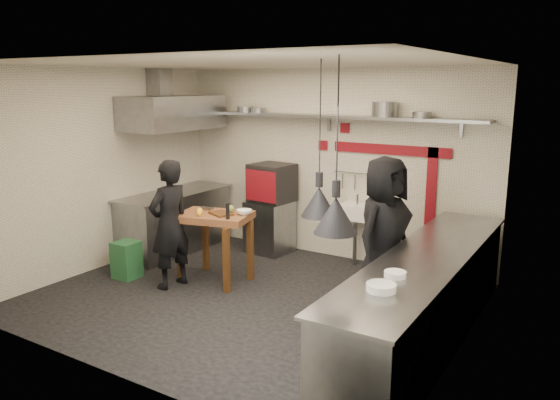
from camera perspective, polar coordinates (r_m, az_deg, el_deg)
The scene contains 47 objects.
floor at distance 6.79m, azimuth -3.21°, elevation -10.27°, with size 5.00×5.00×0.00m, color black.
ceiling at distance 6.28m, azimuth -3.51°, elevation 14.07°, with size 5.00×5.00×0.00m, color beige.
wall_back at distance 8.17m, azimuth 5.17°, elevation 3.74°, with size 5.00×0.04×2.80m, color beige.
wall_front at distance 4.87m, azimuth -17.74°, elevation -2.54°, with size 5.00×0.04×2.80m, color beige.
wall_left at distance 8.07m, azimuth -18.04°, elevation 3.09°, with size 0.04×4.20×2.80m, color beige.
wall_right at distance 5.38m, azimuth 18.99°, elevation -1.26°, with size 0.04×4.20×2.80m, color beige.
red_band_horiz at distance 7.74m, azimuth 11.46°, elevation 5.17°, with size 1.70×0.02×0.14m, color maroon.
red_band_vert at distance 7.63m, azimuth 15.53°, elevation 1.22°, with size 0.14×0.02×1.10m, color maroon.
red_tile_a at distance 7.98m, azimuth 6.79°, elevation 7.48°, with size 0.14×0.02×0.14m, color maroon.
red_tile_b at distance 8.16m, azimuth 4.51°, elevation 5.72°, with size 0.14×0.02×0.14m, color maroon.
back_shelf at distance 7.94m, azimuth 4.68°, elevation 8.73°, with size 4.60×0.34×0.04m, color slate.
shelf_bracket_left at distance 9.09m, azimuth -5.72°, elevation 8.50°, with size 0.04×0.06×0.24m, color slate.
shelf_bracket_mid at distance 8.08m, azimuth 5.16°, elevation 8.07°, with size 0.04×0.06×0.24m, color slate.
shelf_bracket_right at distance 7.42m, azimuth 18.47°, elevation 7.15°, with size 0.04×0.06×0.24m, color slate.
pan_far_left at distance 8.66m, azimuth -3.64°, elevation 9.45°, with size 0.25×0.25×0.09m, color slate.
pan_mid_left at distance 8.52m, azimuth -2.30°, elevation 9.36°, with size 0.23×0.23×0.07m, color slate.
stock_pot at distance 7.56m, azimuth 10.85°, elevation 9.30°, with size 0.34×0.34×0.20m, color slate.
pan_right at distance 7.39m, azimuth 14.63°, elevation 8.60°, with size 0.24×0.24×0.08m, color slate.
oven_stand at distance 8.48m, azimuth -1.11°, elevation -2.81°, with size 0.62×0.56×0.80m, color slate.
combi_oven at distance 8.35m, azimuth -0.84°, elevation 1.81°, with size 0.59×0.55×0.58m, color black.
oven_door at distance 8.07m, azimuth -2.02°, elevation 1.45°, with size 0.55×0.03×0.46m, color maroon.
oven_glass at distance 8.13m, azimuth -1.92°, elevation 1.52°, with size 0.33×0.01×0.34m, color black.
hand_sink at distance 7.90m, azimuth 8.06°, elevation -1.21°, with size 0.46×0.34×0.22m, color white.
sink_tap at distance 7.86m, azimuth 8.10°, elevation 0.07°, with size 0.03×0.03×0.14m, color slate.
sink_drain at distance 7.97m, azimuth 7.85°, elevation -4.34°, with size 0.06×0.06×0.66m, color slate.
utensil_rail at distance 7.92m, azimuth 8.59°, elevation 2.80°, with size 0.02×0.02×0.90m, color slate.
counter_right at distance 5.74m, azimuth 14.89°, elevation -10.11°, with size 0.70×3.80×0.90m, color slate.
counter_right_top at distance 5.59m, azimuth 15.14°, elevation -5.69°, with size 0.76×3.90×0.03m, color slate.
plate_stack at distance 4.55m, azimuth 10.51°, elevation -8.97°, with size 0.24×0.24×0.07m, color white.
small_bowl_right at distance 4.89m, azimuth 11.94°, elevation -7.59°, with size 0.19×0.19×0.05m, color white.
counter_left at distance 8.72m, azimuth -10.89°, elevation -2.27°, with size 0.70×1.90×0.90m, color slate.
counter_left_top at distance 8.62m, azimuth -11.01°, elevation 0.73°, with size 0.76×2.00×0.03m, color slate.
extractor_hood at distance 8.43m, azimuth -11.10°, elevation 8.95°, with size 0.78×1.60×0.50m, color slate.
hood_duct at distance 8.59m, azimuth -12.46°, elevation 11.61°, with size 0.28×0.28×0.50m, color slate.
green_bin at distance 7.69m, azimuth -15.73°, elevation -6.03°, with size 0.31×0.31×0.50m, color #225C33.
prep_table at distance 7.29m, azimuth -6.77°, elevation -4.92°, with size 0.92×0.64×0.92m, color brown, non-canonical shape.
cutting_board at distance 7.09m, azimuth -6.19°, elevation -1.42°, with size 0.31×0.22×0.03m, color #4E2D14.
pepper_mill at distance 6.83m, azimuth -5.49°, elevation -1.17°, with size 0.05×0.05×0.20m, color black.
lemon_a at distance 7.15m, azimuth -8.40°, elevation -1.14°, with size 0.09×0.09×0.09m, color gold.
lemon_b at distance 7.03m, azimuth -8.45°, elevation -1.39°, with size 0.07×0.07×0.07m, color gold.
veg_ball at distance 7.18m, azimuth -5.18°, elevation -0.91°, with size 0.10×0.10×0.10m, color olive.
steel_tray at distance 7.39m, azimuth -7.68°, elevation -0.88°, with size 0.17×0.11×0.03m, color slate.
bowl at distance 7.06m, azimuth -3.76°, elevation -1.27°, with size 0.20×0.20×0.06m, color white.
heat_lamp_near at distance 5.07m, azimuth 4.19°, elevation 6.30°, with size 0.34×0.34×1.45m, color black, non-canonical shape.
heat_lamp_far at distance 4.39m, azimuth 5.99°, elevation 5.55°, with size 0.36×0.36×1.43m, color black, non-canonical shape.
chef_left at distance 7.07m, azimuth -11.46°, elevation -2.51°, with size 0.60×0.40×1.66m, color black.
chef_right at distance 6.29m, azimuth 10.77°, elevation -3.61°, with size 0.88×0.57×1.80m, color black.
Camera 1 is at (3.62, -5.13, 2.58)m, focal length 35.00 mm.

